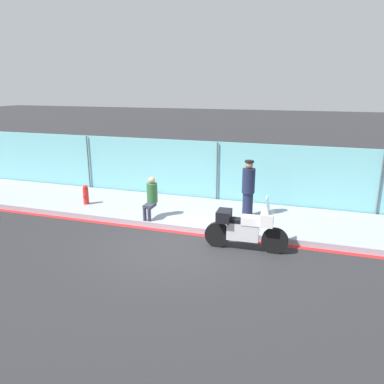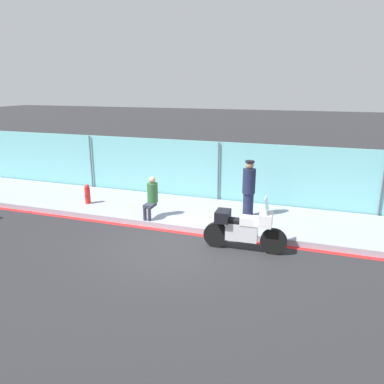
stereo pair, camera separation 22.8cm
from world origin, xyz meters
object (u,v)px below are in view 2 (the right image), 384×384
at_px(motorcycle, 244,228).
at_px(fire_hydrant, 87,194).
at_px(officer_standing, 249,188).
at_px(person_seated_on_curb, 152,195).

xyz_separation_m(motorcycle, fire_hydrant, (-5.97, 1.67, -0.09)).
relative_size(motorcycle, officer_standing, 1.22).
xyz_separation_m(motorcycle, officer_standing, (-0.32, 2.19, 0.49)).
height_order(officer_standing, fire_hydrant, officer_standing).
height_order(motorcycle, fire_hydrant, motorcycle).
bearing_deg(fire_hydrant, person_seated_on_curb, -10.97).
bearing_deg(officer_standing, fire_hydrant, -174.77).
distance_m(officer_standing, person_seated_on_curb, 3.07).
xyz_separation_m(motorcycle, person_seated_on_curb, (-3.20, 1.13, 0.29)).
xyz_separation_m(officer_standing, person_seated_on_curb, (-2.88, -1.06, -0.20)).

